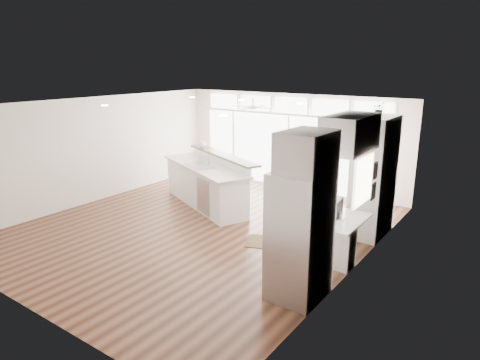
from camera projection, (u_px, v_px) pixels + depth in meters
The scene contains 24 objects.
floor at pixel (201, 227), 9.51m from camera, with size 7.00×8.00×0.02m, color #3C1F12.
ceiling at pixel (198, 104), 8.80m from camera, with size 7.00×8.00×0.02m, color silver.
wall_back at pixel (290, 141), 12.31m from camera, with size 7.00×0.04×2.70m, color white.
wall_front at pixel (15, 223), 6.00m from camera, with size 7.00×0.04×2.70m, color white.
wall_left at pixel (97, 149), 11.10m from camera, with size 0.04×8.00×2.70m, color white.
wall_right at pixel (358, 196), 7.21m from camera, with size 0.04×8.00×2.70m, color white.
glass_wall at pixel (289, 152), 12.34m from camera, with size 5.80×0.06×2.08m, color white.
transom_row at pixel (290, 105), 11.99m from camera, with size 5.90×0.06×0.40m, color white.
desk_window at pixel (363, 181), 7.41m from camera, with size 0.04×0.85×0.85m, color white.
ceiling_fan at pixel (253, 104), 11.34m from camera, with size 1.16×1.16×0.32m, color silver.
recessed_lights at pixel (205, 104), 8.96m from camera, with size 3.40×3.00×0.02m, color white.
oven_cabinet at pixel (374, 177), 8.84m from camera, with size 0.64×1.20×2.50m, color white.
desk_nook at pixel (341, 239), 7.91m from camera, with size 0.72×1.30×0.76m, color white.
upper_cabinets at pixel (350, 133), 7.36m from camera, with size 0.64×1.30×0.64m, color white.
refrigerator at pixel (300, 236), 6.45m from camera, with size 0.76×0.90×2.00m, color #A5A6AA.
fridge_cabinet at pixel (307, 152), 6.08m from camera, with size 0.64×0.90×0.60m, color white.
framed_photos at pixel (374, 181), 7.94m from camera, with size 0.06×0.22×0.80m, color black.
kitchen_island at pixel (205, 181), 10.81m from camera, with size 3.22×1.21×1.28m, color white.
rug at pixel (270, 242), 8.67m from camera, with size 0.95×0.68×0.01m, color #362411.
office_chair at pixel (339, 224), 8.26m from camera, with size 0.53×0.49×1.03m, color black.
fishbowl at pixel (202, 144), 11.60m from camera, with size 0.21×0.21×0.21m, color white.
monitor at pixel (339, 209), 7.80m from camera, with size 0.07×0.44×0.37m, color black.
keyboard at pixel (329, 216), 7.94m from camera, with size 0.12×0.32×0.02m, color silver.
potted_plant at pixel (379, 110), 8.48m from camera, with size 0.25×0.28×0.22m, color #274E21.
Camera 1 is at (5.83, -6.77, 3.52)m, focal length 32.00 mm.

